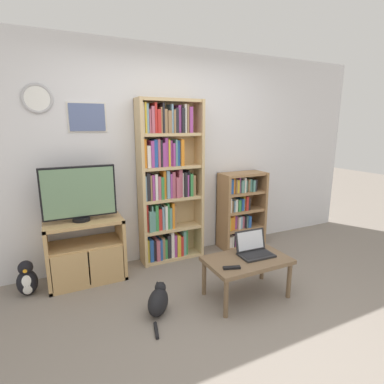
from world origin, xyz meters
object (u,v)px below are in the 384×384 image
at_px(television, 79,194).
at_px(cat, 159,301).
at_px(tv_stand, 86,251).
at_px(remote_near_laptop, 232,268).
at_px(bookshelf_tall, 167,183).
at_px(coffee_table, 247,263).
at_px(laptop, 254,249).
at_px(bookshelf_short, 238,210).
at_px(penguin_figurine, 27,280).

xyz_separation_m(television, cat, (0.53, -0.90, -0.87)).
height_order(television, cat, television).
relative_size(tv_stand, remote_near_laptop, 4.82).
xyz_separation_m(bookshelf_tall, coffee_table, (0.38, -1.15, -0.64)).
height_order(laptop, remote_near_laptop, laptop).
relative_size(bookshelf_short, laptop, 3.02).
bearing_deg(laptop, coffee_table, -154.04).
distance_m(television, coffee_table, 1.85).
distance_m(laptop, penguin_figurine, 2.30).
distance_m(television, remote_near_laptop, 1.71).
distance_m(bookshelf_short, penguin_figurine, 2.66).
height_order(laptop, penguin_figurine, laptop).
relative_size(television, penguin_figurine, 2.03).
distance_m(bookshelf_short, laptop, 1.20).
height_order(bookshelf_tall, penguin_figurine, bookshelf_tall).
bearing_deg(penguin_figurine, cat, -38.00).
relative_size(tv_stand, coffee_table, 0.98).
bearing_deg(bookshelf_short, bookshelf_tall, 178.30).
relative_size(bookshelf_short, cat, 2.06).
xyz_separation_m(bookshelf_tall, bookshelf_short, (1.04, -0.03, -0.47)).
xyz_separation_m(bookshelf_tall, remote_near_laptop, (0.13, -1.27, -0.58)).
height_order(coffee_table, penguin_figurine, coffee_table).
xyz_separation_m(tv_stand, coffee_table, (1.39, -1.02, 0.01)).
height_order(television, coffee_table, television).
height_order(tv_stand, cat, tv_stand).
bearing_deg(coffee_table, remote_near_laptop, -155.36).
distance_m(laptop, remote_near_laptop, 0.41).
xyz_separation_m(bookshelf_short, penguin_figurine, (-2.63, -0.15, -0.36)).
height_order(bookshelf_short, penguin_figurine, bookshelf_short).
bearing_deg(coffee_table, tv_stand, 143.71).
height_order(coffee_table, remote_near_laptop, remote_near_laptop).
bearing_deg(laptop, bookshelf_short, 65.22).
distance_m(tv_stand, penguin_figurine, 0.61).
height_order(bookshelf_tall, cat, bookshelf_tall).
xyz_separation_m(tv_stand, television, (-0.02, -0.01, 0.64)).
bearing_deg(television, penguin_figurine, -175.65).
bearing_deg(penguin_figurine, laptop, -23.77).
bearing_deg(television, remote_near_laptop, -44.37).
relative_size(bookshelf_short, penguin_figurine, 2.87).
height_order(bookshelf_short, laptop, bookshelf_short).
distance_m(television, bookshelf_tall, 1.04).
relative_size(coffee_table, remote_near_laptop, 4.92).
bearing_deg(remote_near_laptop, cat, 88.02).
relative_size(bookshelf_tall, bookshelf_short, 1.89).
bearing_deg(laptop, cat, 178.35).
bearing_deg(bookshelf_short, coffee_table, -120.45).
height_order(tv_stand, television, television).
height_order(laptop, cat, laptop).
bearing_deg(cat, bookshelf_tall, 99.26).
bearing_deg(penguin_figurine, tv_stand, 4.92).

